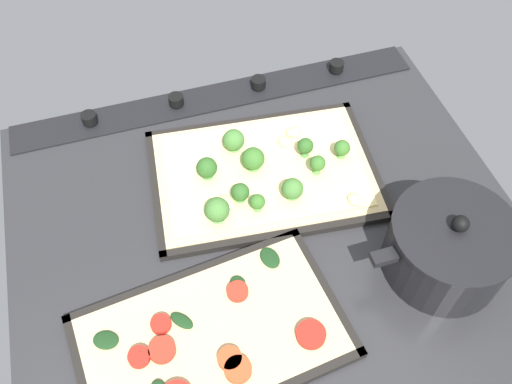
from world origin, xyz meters
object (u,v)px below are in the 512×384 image
(broccoli_pizza, at_px, (262,172))
(cooking_pot, at_px, (448,247))
(veggie_pizza_back, at_px, (211,337))
(baking_tray_front, at_px, (264,175))
(baking_tray_back, at_px, (212,337))

(broccoli_pizza, distance_m, cooking_pot, 0.31)
(veggie_pizza_back, xyz_separation_m, cooking_pot, (-0.36, -0.02, 0.04))
(baking_tray_front, bearing_deg, cooking_pot, 130.46)
(baking_tray_front, relative_size, cooking_pot, 1.61)
(cooking_pot, bearing_deg, baking_tray_front, -49.54)
(baking_tray_front, xyz_separation_m, broccoli_pizza, (0.01, 0.00, 0.02))
(broccoli_pizza, bearing_deg, baking_tray_back, 58.64)
(baking_tray_front, xyz_separation_m, baking_tray_back, (0.16, 0.25, 0.00))
(baking_tray_front, relative_size, broccoli_pizza, 1.07)
(baking_tray_front, height_order, baking_tray_back, same)
(broccoli_pizza, bearing_deg, cooking_pot, 131.75)
(baking_tray_front, bearing_deg, baking_tray_back, 58.26)
(baking_tray_back, bearing_deg, cooking_pot, -177.92)
(baking_tray_front, bearing_deg, broccoli_pizza, 42.81)
(veggie_pizza_back, relative_size, cooking_pot, 1.46)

